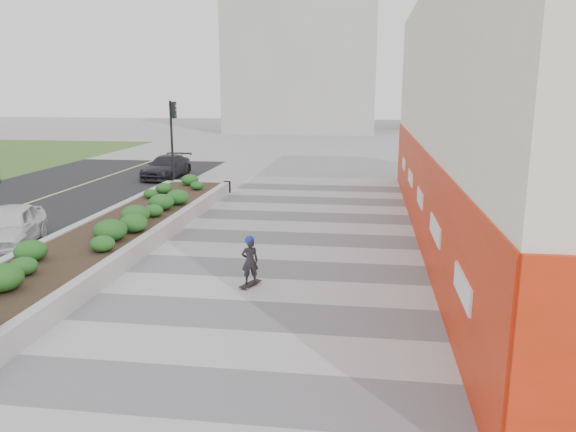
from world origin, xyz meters
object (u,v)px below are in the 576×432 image
Objects in this scene: planter at (117,230)px; car_white at (9,227)px; car_dark at (167,167)px; traffic_signal_near at (173,130)px; skateboarder at (250,261)px.

car_white reaches higher than planter.
car_white is at bearing -160.81° from planter.
planter is 13.19m from car_dark.
traffic_signal_near reaches higher than skateboarder.
car_white is (-3.00, -1.04, 0.23)m from planter.
skateboarder is 0.34× the size of car_white.
car_white is at bearing -96.29° from traffic_signal_near.
planter is 6.05m from skateboarder.
car_white reaches higher than skateboarder.
car_dark is (-8.00, 16.25, -0.06)m from skateboarder.
planter is 4.29× the size of traffic_signal_near.
skateboarder reaches higher than car_dark.
skateboarder is at bearing -33.93° from car_white.
car_dark is at bearing 118.48° from traffic_signal_near.
planter is at bearing -74.40° from car_dark.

